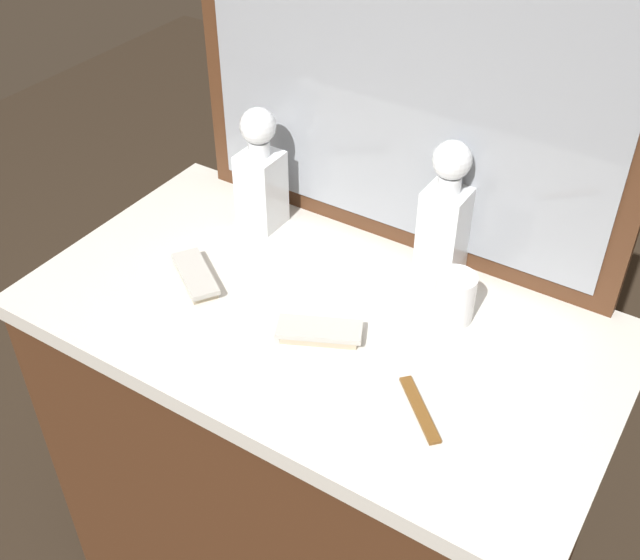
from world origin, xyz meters
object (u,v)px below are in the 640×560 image
silver_brush_far_left (196,276)px  silver_brush_rear (320,332)px  crystal_decanter_left (445,223)px  tortoiseshell_comb (420,409)px  crystal_tumbler_right (454,299)px  crystal_decanter_center (261,180)px

silver_brush_far_left → silver_brush_rear: same height
crystal_decanter_left → silver_brush_far_left: size_ratio=1.86×
silver_brush_far_left → tortoiseshell_comb: size_ratio=1.30×
crystal_decanter_left → tortoiseshell_comb: (0.13, -0.35, -0.11)m
crystal_decanter_left → crystal_tumbler_right: size_ratio=3.03×
crystal_tumbler_right → tortoiseshell_comb: bearing=-77.4°
silver_brush_far_left → tortoiseshell_comb: (0.51, -0.06, -0.01)m
crystal_decanter_center → silver_brush_rear: 0.39m
crystal_tumbler_right → silver_brush_far_left: size_ratio=0.61×
crystal_decanter_left → silver_brush_far_left: bearing=-143.6°
crystal_decanter_center → crystal_tumbler_right: 0.48m
crystal_decanter_center → silver_brush_far_left: 0.25m
crystal_tumbler_right → crystal_decanter_left: bearing=125.4°
crystal_decanter_center → silver_brush_rear: (0.29, -0.24, -0.09)m
crystal_decanter_center → crystal_tumbler_right: crystal_decanter_center is taller
crystal_decanter_left → crystal_tumbler_right: (0.08, -0.11, -0.07)m
crystal_decanter_left → crystal_tumbler_right: bearing=-54.6°
crystal_tumbler_right → crystal_decanter_center: bearing=172.3°
silver_brush_rear → tortoiseshell_comb: size_ratio=1.36×
crystal_decanter_left → silver_brush_far_left: 0.48m
crystal_decanter_center → tortoiseshell_comb: size_ratio=2.25×
silver_brush_rear → silver_brush_far_left: bearing=178.9°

